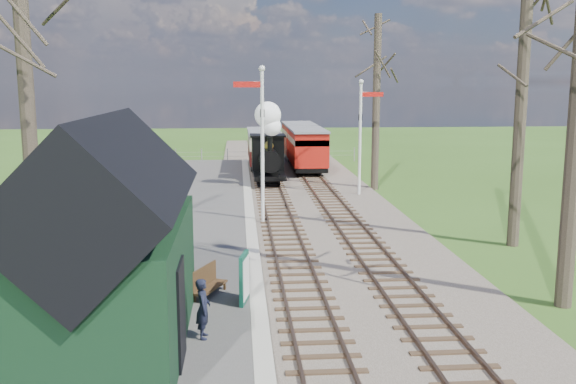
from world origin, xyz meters
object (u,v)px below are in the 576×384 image
locomotive (268,149)px  coach (264,147)px  red_carriage_a (308,149)px  person (203,308)px  semaphore_near (261,133)px  sign_board (244,278)px  red_carriage_b (299,141)px  bench (207,282)px  semaphore_far (362,129)px  station_shed (109,248)px

locomotive → coach: 6.09m
red_carriage_a → person: (-5.03, -25.89, -0.67)m
locomotive → coach: size_ratio=0.62×
semaphore_near → person: semaphore_near is taller
coach → sign_board: 25.44m
red_carriage_b → sign_board: 29.52m
bench → sign_board: bearing=-32.5°
semaphore_far → station_shed: bearing=-115.7°
semaphore_far → person: (-6.80, -17.82, -2.50)m
semaphore_near → bench: (-1.72, -9.04, -3.07)m
red_carriage_b → red_carriage_a: bearing=-90.0°
sign_board → station_shed: bearing=-139.7°
semaphore_near → red_carriage_b: size_ratio=1.19×
sign_board → bench: (-0.96, 0.62, -0.27)m
red_carriage_b → bench: 29.07m
red_carriage_b → station_shed: bearing=-102.3°
locomotive → red_carriage_a: locomotive is taller
station_shed → semaphore_near: (3.53, 12.00, 1.35)m
semaphore_near → sign_board: 10.08m
locomotive → red_carriage_b: locomotive is taller
station_shed → sign_board: bearing=40.3°
red_carriage_b → person: bearing=-99.1°
red_carriage_a → semaphore_near: bearing=-103.5°
semaphore_near → sign_board: bearing=-94.5°
bench → red_carriage_b: bearing=79.9°
coach → red_carriage_a: red_carriage_a is taller
locomotive → bench: bearing=-97.6°
station_shed → red_carriage_a: bearing=75.2°
person → locomotive: bearing=-6.5°
coach → red_carriage_a: bearing=-32.7°
locomotive → bench: size_ratio=3.25×
red_carriage_a → red_carriage_b: bearing=90.0°
red_carriage_b → person: size_ratio=4.00×
red_carriage_a → bench: 23.68m
semaphore_near → coach: semaphore_near is taller
semaphore_near → bench: bearing=-100.8°
red_carriage_a → bench: bearing=-102.4°
red_carriage_b → semaphore_far: bearing=-82.6°
coach → sign_board: coach is taller
semaphore_near → person: 12.25m
bench → person: bearing=-88.7°
bench → person: person is taller
station_shed → locomotive: bearing=78.8°
semaphore_far → red_carriage_a: (-1.77, 8.07, -1.82)m
bench → station_shed: bearing=-121.3°
semaphore_near → coach: bearing=87.2°
coach → red_carriage_a: (2.60, -1.67, 0.04)m
semaphore_far → locomotive: (-4.39, 3.67, -1.32)m
semaphore_near → red_carriage_a: (3.37, 14.07, -2.10)m
semaphore_far → bench: semaphore_far is taller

